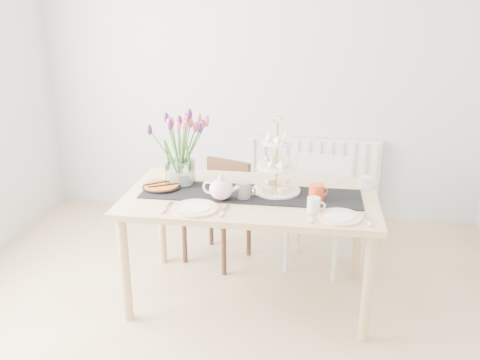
# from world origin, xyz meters

# --- Properties ---
(room_shell) EXTENTS (4.50, 4.50, 4.50)m
(room_shell) POSITION_xyz_m (0.00, 0.00, 1.30)
(room_shell) COLOR tan
(room_shell) RESTS_ON ground
(radiator) EXTENTS (1.20, 0.08, 0.60)m
(radiator) POSITION_xyz_m (0.50, 2.19, 0.45)
(radiator) COLOR white
(radiator) RESTS_ON room_shell
(dining_table) EXTENTS (1.60, 0.90, 0.75)m
(dining_table) POSITION_xyz_m (0.12, 0.74, 0.67)
(dining_table) COLOR tan
(dining_table) RESTS_ON ground
(chair_brown) EXTENTS (0.51, 0.51, 0.77)m
(chair_brown) POSITION_xyz_m (-0.18, 1.31, 0.44)
(chair_brown) COLOR #382114
(chair_brown) RESTS_ON ground
(chair_white) EXTENTS (0.49, 0.49, 0.83)m
(chair_white) POSITION_xyz_m (0.57, 1.33, 0.48)
(chair_white) COLOR silver
(chair_white) RESTS_ON ground
(table_runner) EXTENTS (1.40, 0.35, 0.01)m
(table_runner) POSITION_xyz_m (0.12, 0.74, 0.75)
(table_runner) COLOR black
(table_runner) RESTS_ON dining_table
(tulip_vase) EXTENTS (0.60, 0.60, 0.51)m
(tulip_vase) POSITION_xyz_m (-0.37, 0.86, 1.08)
(tulip_vase) COLOR silver
(tulip_vase) RESTS_ON dining_table
(cake_stand) EXTENTS (0.31, 0.31, 0.46)m
(cake_stand) POSITION_xyz_m (0.27, 0.80, 0.88)
(cake_stand) COLOR gold
(cake_stand) RESTS_ON dining_table
(teapot) EXTENTS (0.27, 0.24, 0.16)m
(teapot) POSITION_xyz_m (-0.05, 0.61, 0.82)
(teapot) COLOR white
(teapot) RESTS_ON dining_table
(cream_jug) EXTENTS (0.09, 0.09, 0.08)m
(cream_jug) POSITION_xyz_m (0.85, 0.95, 0.79)
(cream_jug) COLOR silver
(cream_jug) RESTS_ON dining_table
(tart_tin) EXTENTS (0.25, 0.25, 0.03)m
(tart_tin) POSITION_xyz_m (-0.48, 0.76, 0.76)
(tart_tin) COLOR black
(tart_tin) RESTS_ON dining_table
(mug_grey) EXTENTS (0.10, 0.10, 0.11)m
(mug_grey) POSITION_xyz_m (0.08, 0.66, 0.80)
(mug_grey) COLOR slate
(mug_grey) RESTS_ON dining_table
(mug_white) EXTENTS (0.08, 0.08, 0.09)m
(mug_white) POSITION_xyz_m (0.52, 0.51, 0.80)
(mug_white) COLOR silver
(mug_white) RESTS_ON dining_table
(mug_orange) EXTENTS (0.13, 0.13, 0.11)m
(mug_orange) POSITION_xyz_m (0.53, 0.69, 0.80)
(mug_orange) COLOR #E94519
(mug_orange) RESTS_ON dining_table
(plate_left) EXTENTS (0.32, 0.32, 0.01)m
(plate_left) POSITION_xyz_m (-0.18, 0.44, 0.76)
(plate_left) COLOR white
(plate_left) RESTS_ON dining_table
(plate_right) EXTENTS (0.29, 0.29, 0.01)m
(plate_right) POSITION_xyz_m (0.67, 0.44, 0.76)
(plate_right) COLOR white
(plate_right) RESTS_ON dining_table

